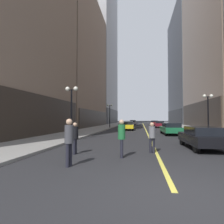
% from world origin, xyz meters
% --- Properties ---
extents(ground_plane, '(200.00, 200.00, 0.00)m').
position_xyz_m(ground_plane, '(0.00, 35.00, 0.00)').
color(ground_plane, '#262628').
extents(sidewalk_left, '(4.50, 78.00, 0.15)m').
position_xyz_m(sidewalk_left, '(-8.25, 35.00, 0.07)').
color(sidewalk_left, gray).
rests_on(sidewalk_left, ground).
extents(sidewalk_right, '(4.50, 78.00, 0.15)m').
position_xyz_m(sidewalk_right, '(8.25, 35.00, 0.07)').
color(sidewalk_right, gray).
rests_on(sidewalk_right, ground).
extents(lane_centre_stripe, '(0.16, 70.00, 0.01)m').
position_xyz_m(lane_centre_stripe, '(0.00, 35.00, 0.00)').
color(lane_centre_stripe, '#E5D64C').
rests_on(lane_centre_stripe, ground).
extents(building_left_mid, '(11.03, 24.00, 28.98)m').
position_xyz_m(building_left_mid, '(-15.91, 34.50, 14.42)').
color(building_left_mid, gray).
rests_on(building_left_mid, ground).
extents(building_left_far, '(10.68, 26.00, 80.50)m').
position_xyz_m(building_left_far, '(-15.75, 60.00, 40.14)').
color(building_left_far, gray).
rests_on(building_left_far, ground).
extents(building_right_far, '(14.52, 26.00, 38.62)m').
position_xyz_m(building_right_far, '(17.65, 60.00, 19.24)').
color(building_right_far, slate).
rests_on(building_right_far, ground).
extents(car_black, '(1.94, 4.18, 1.32)m').
position_xyz_m(car_black, '(2.82, 6.94, 0.72)').
color(car_black, black).
rests_on(car_black, ground).
extents(car_green, '(1.97, 4.83, 1.32)m').
position_xyz_m(car_green, '(2.54, 16.60, 0.72)').
color(car_green, '#196038').
rests_on(car_green, ground).
extents(car_yellow, '(1.90, 4.54, 1.32)m').
position_xyz_m(car_yellow, '(-2.79, 24.08, 0.72)').
color(car_yellow, yellow).
rests_on(car_yellow, ground).
extents(car_maroon, '(1.86, 4.63, 1.32)m').
position_xyz_m(car_maroon, '(2.91, 33.06, 0.72)').
color(car_maroon, maroon).
rests_on(car_maroon, ground).
extents(car_red, '(1.92, 4.31, 1.32)m').
position_xyz_m(car_red, '(2.52, 40.72, 0.72)').
color(car_red, '#B21919').
rests_on(car_red, ground).
extents(car_silver, '(1.98, 4.18, 1.32)m').
position_xyz_m(car_silver, '(-2.96, 47.72, 0.72)').
color(car_silver, '#B7B7BC').
rests_on(car_silver, ground).
extents(pedestrian_with_orange_bag, '(0.42, 0.42, 1.80)m').
position_xyz_m(pedestrian_with_orange_bag, '(-3.49, 1.92, 1.06)').
color(pedestrian_with_orange_bag, black).
rests_on(pedestrian_with_orange_bag, ground).
extents(pedestrian_in_grey_suit, '(0.34, 0.34, 1.60)m').
position_xyz_m(pedestrian_in_grey_suit, '(-0.22, 5.26, 0.93)').
color(pedestrian_in_grey_suit, black).
rests_on(pedestrian_in_grey_suit, ground).
extents(pedestrian_in_black_coat, '(0.37, 0.37, 1.60)m').
position_xyz_m(pedestrian_in_black_coat, '(-4.12, 4.26, 0.93)').
color(pedestrian_in_black_coat, black).
rests_on(pedestrian_in_black_coat, ground).
extents(pedestrian_in_green_parka, '(0.38, 0.38, 1.76)m').
position_xyz_m(pedestrian_in_green_parka, '(-1.69, 3.78, 1.03)').
color(pedestrian_in_green_parka, black).
rests_on(pedestrian_in_green_parka, ground).
extents(street_lamp_left_near, '(1.06, 0.36, 4.43)m').
position_xyz_m(street_lamp_left_near, '(-6.40, 9.58, 3.26)').
color(street_lamp_left_near, black).
rests_on(street_lamp_left_near, ground).
extents(street_lamp_left_far, '(1.06, 0.36, 4.43)m').
position_xyz_m(street_lamp_left_far, '(-6.40, 28.53, 3.26)').
color(street_lamp_left_far, black).
rests_on(street_lamp_left_far, ground).
extents(street_lamp_right_mid, '(1.06, 0.36, 4.43)m').
position_xyz_m(street_lamp_right_mid, '(6.40, 16.42, 3.26)').
color(street_lamp_right_mid, black).
rests_on(street_lamp_right_mid, ground).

